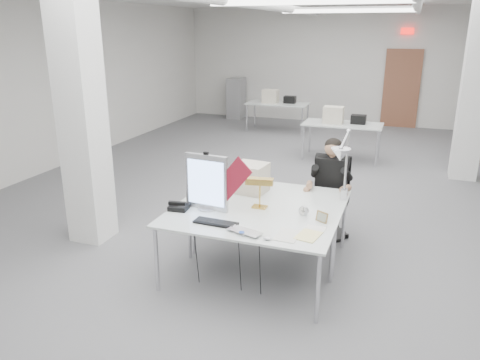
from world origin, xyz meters
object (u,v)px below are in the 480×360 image
Objects in this scene: bankers_lamp at (260,193)px; architect_lamp at (344,163)px; office_chair at (331,195)px; desk_phone at (179,207)px; beige_monitor at (251,178)px; laptop at (242,234)px; monitor at (207,182)px; desk_main at (246,223)px; seated_person at (331,172)px.

bankers_lamp is 0.96m from architect_lamp.
desk_phone is at bearing -130.14° from office_chair.
office_chair is 1.36m from bankers_lamp.
beige_monitor is (0.55, 0.81, 0.15)m from desk_phone.
monitor is at bearing 155.14° from laptop.
monitor is (-1.13, -1.40, 0.48)m from office_chair.
monitor is 1.49m from architect_lamp.
office_chair reaches higher than laptop.
architect_lamp reaches higher than beige_monitor.
monitor is 0.62× the size of architect_lamp.
architect_lamp reaches higher than desk_phone.
beige_monitor is at bearing 109.70° from bankers_lamp.
desk_main is 5.23× the size of laptop.
desk_main is at bearing -108.44° from office_chair.
desk_phone is at bearing -117.51° from beige_monitor.
architect_lamp is at bearing 12.39° from bankers_lamp.
office_chair is 3.39× the size of laptop.
architect_lamp reaches higher than bankers_lamp.
desk_main is 1.25m from architect_lamp.
desk_phone is 0.55× the size of beige_monitor.
laptop is at bearing -29.52° from desk_phone.
office_chair is at bearing 90.29° from laptop.
desk_phone is (-1.41, -1.52, 0.20)m from office_chair.
laptop is at bearing -95.81° from bankers_lamp.
office_chair is 1.99m from laptop.
desk_main is 0.93m from beige_monitor.
seated_person is 4.53× the size of desk_phone.
desk_phone is (-0.28, -0.12, -0.28)m from monitor.
monitor reaches higher than seated_person.
beige_monitor reaches higher than laptop.
desk_main is 1.54× the size of office_chair.
desk_phone reaches higher than desk_main.
seated_person is 1.08m from beige_monitor.
office_chair is at bearing 41.71° from desk_phone.
seated_person reaches higher than desk_main.
desk_phone is at bearing 172.10° from laptop.
architect_lamp reaches higher than laptop.
seated_person is 1.76m from monitor.
seated_person is (0.61, 1.54, 0.16)m from desk_main.
seated_person is (0.00, -0.05, 0.32)m from office_chair.
desk_main is at bearing -10.24° from desk_phone.
desk_phone is (-0.81, -0.35, -0.15)m from bankers_lamp.
office_chair is at bearing 56.14° from monitor.
seated_person reaches higher than bankers_lamp.
laptop is at bearing -105.68° from architect_lamp.
seated_person is 2.49× the size of beige_monitor.
office_chair reaches higher than desk_phone.
desk_main is 2.93× the size of monitor.
architect_lamp is at bearing 0.49° from beige_monitor.
laptop is (-0.54, -1.91, 0.18)m from office_chair.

